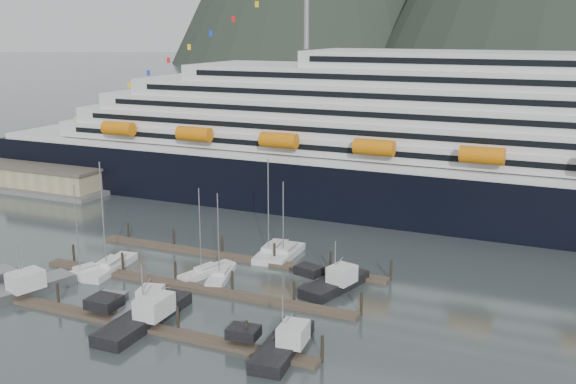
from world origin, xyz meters
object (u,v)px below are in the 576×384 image
object	(u,v)px
cruise_ship	(512,156)
sailboat_a	(86,273)
sailboat_b	(111,267)
sailboat_g	(271,252)
trawler_d	(281,344)
sailboat_d	(206,272)
sailboat_c	(221,276)
trawler_a	(21,288)
trawler_e	(334,282)
warehouse	(31,174)
trawler_c	(143,316)
trawler_b	(142,305)
sailboat_f	(286,254)

from	to	relation	value
cruise_ship	sailboat_a	distance (m)	75.25
sailboat_b	sailboat_g	xyz separation A→B (m)	(18.22, 15.90, -0.02)
sailboat_a	trawler_d	world-z (taller)	sailboat_a
sailboat_b	sailboat_d	bearing A→B (deg)	-80.94
sailboat_c	trawler_a	world-z (taller)	sailboat_c
sailboat_c	trawler_e	size ratio (longest dim) A/B	1.08
warehouse	trawler_a	xyz separation A→B (m)	(48.02, -50.30, -1.28)
sailboat_a	trawler_e	bearing A→B (deg)	-54.85
trawler_a	trawler_c	world-z (taller)	trawler_c
warehouse	sailboat_g	xyz separation A→B (m)	(70.98, -22.01, -1.81)
trawler_b	warehouse	bearing A→B (deg)	40.02
warehouse	sailboat_a	xyz separation A→B (m)	(51.05, -41.19, -1.82)
cruise_ship	trawler_d	bearing A→B (deg)	-104.07
trawler_b	trawler_c	xyz separation A→B (m)	(2.12, -2.74, 0.08)
sailboat_b	trawler_c	distance (m)	20.01
sailboat_a	trawler_b	xyz separation A→B (m)	(14.84, -6.92, 0.46)
trawler_a	trawler_c	bearing A→B (deg)	-75.13
warehouse	sailboat_d	bearing A→B (deg)	-26.86
sailboat_a	trawler_d	bearing A→B (deg)	-86.32
sailboat_g	sailboat_b	bearing A→B (deg)	123.46
sailboat_a	trawler_a	world-z (taller)	sailboat_a
sailboat_a	sailboat_g	xyz separation A→B (m)	(19.93, 19.18, 0.01)
sailboat_c	sailboat_f	xyz separation A→B (m)	(4.45, 12.16, 0.01)
sailboat_a	trawler_d	distance (m)	36.29
sailboat_b	sailboat_f	world-z (taller)	sailboat_b
sailboat_d	trawler_e	size ratio (longest dim) A/B	1.10
sailboat_b	trawler_c	bearing A→B (deg)	-138.93
sailboat_d	trawler_a	world-z (taller)	sailboat_d
trawler_c	sailboat_a	bearing A→B (deg)	59.29
sailboat_f	trawler_c	bearing A→B (deg)	166.90
sailboat_c	trawler_d	distance (m)	23.65
warehouse	trawler_a	size ratio (longest dim) A/B	3.15
sailboat_d	trawler_d	world-z (taller)	sailboat_d
trawler_e	cruise_ship	bearing A→B (deg)	-6.77
sailboat_d	trawler_b	world-z (taller)	sailboat_d
trawler_c	sailboat_f	bearing A→B (deg)	-11.86
warehouse	sailboat_d	distance (m)	74.37
trawler_d	cruise_ship	bearing A→B (deg)	-19.84
sailboat_a	sailboat_b	world-z (taller)	sailboat_b
sailboat_f	trawler_d	bearing A→B (deg)	-158.50
trawler_a	trawler_d	xyz separation A→B (m)	(38.09, -0.27, -0.05)
trawler_d	sailboat_g	bearing A→B (deg)	22.14
cruise_ship	trawler_b	distance (m)	71.82
sailboat_d	trawler_b	distance (m)	14.54
sailboat_f	trawler_c	size ratio (longest dim) A/B	0.82
trawler_c	trawler_e	bearing A→B (deg)	-41.66
sailboat_a	sailboat_d	world-z (taller)	sailboat_a
cruise_ship	sailboat_g	bearing A→B (deg)	-131.61
trawler_a	sailboat_d	bearing A→B (deg)	-31.15
cruise_ship	trawler_a	bearing A→B (deg)	-130.50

